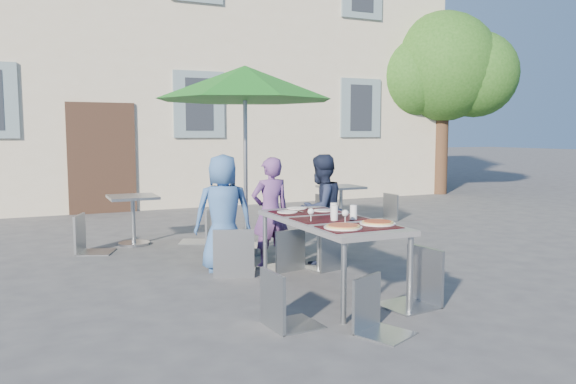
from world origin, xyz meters
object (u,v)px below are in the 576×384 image
pizza_near_left (343,226)px  bg_chair_r_0 (201,205)px  chair_2 (327,228)px  chair_4 (417,242)px  patio_umbrella (245,85)px  chair_3 (283,264)px  pizza_near_right (378,223)px  bg_chair_l_0 (87,210)px  bg_chair_l_1 (328,191)px  chair_0 (234,222)px  child_1 (270,212)px  bg_chair_r_1 (387,191)px  chair_5 (377,272)px  cafe_table_0 (133,212)px  child_2 (321,209)px  child_0 (223,213)px  cafe_table_1 (341,200)px  dining_table (330,224)px

pizza_near_left → bg_chair_r_0: (-0.28, 3.62, -0.22)m
chair_2 → chair_4: bearing=-86.2°
chair_2 → patio_umbrella: bearing=112.6°
chair_3 → chair_4: (1.38, 0.04, 0.07)m
pizza_near_right → bg_chair_l_0: size_ratio=0.34×
bg_chair_l_0 → pizza_near_left: bearing=-62.2°
bg_chair_r_0 → pizza_near_left: bearing=-85.6°
bg_chair_l_1 → chair_0: bearing=-135.5°
child_1 → bg_chair_r_1: 4.10m
chair_0 → patio_umbrella: patio_umbrella is taller
pizza_near_left → chair_5: chair_5 is taller
pizza_near_right → cafe_table_0: bearing=113.1°
child_2 → bg_chair_r_1: 3.67m
pizza_near_left → child_1: 1.82m
child_0 → bg_chair_r_1: 4.56m
cafe_table_1 → chair_0: bearing=-139.0°
child_1 → child_2: size_ratio=0.98×
chair_4 → pizza_near_right: bearing=145.9°
child_2 → chair_5: child_2 is taller
chair_4 → cafe_table_1: 4.45m
pizza_near_left → patio_umbrella: bearing=88.5°
cafe_table_0 → bg_chair_l_1: (3.35, 0.31, 0.13)m
chair_0 → bg_chair_l_0: bearing=125.4°
child_1 → bg_chair_l_0: child_1 is taller
chair_2 → bg_chair_r_1: (2.78, 2.82, 0.04)m
pizza_near_left → chair_0: 1.67m
chair_3 → bg_chair_r_1: bearing=47.3°
bg_chair_l_0 → bg_chair_r_0: (1.58, 0.08, -0.03)m
dining_table → child_1: (-0.10, 1.27, -0.04)m
chair_0 → bg_chair_l_1: chair_0 is taller
bg_chair_l_0 → chair_2: bearing=-41.1°
chair_2 → bg_chair_l_1: 3.16m
chair_0 → bg_chair_r_0: size_ratio=1.10×
bg_chair_l_0 → bg_chair_r_0: bearing=2.9°
chair_2 → patio_umbrella: (-0.53, 1.29, 1.73)m
cafe_table_1 → chair_5: bearing=-116.9°
chair_4 → cafe_table_0: (-1.92, 3.99, -0.13)m
child_2 → child_1: bearing=-29.2°
chair_5 → chair_2: bearing=72.1°
chair_4 → pizza_near_left: bearing=167.7°
chair_2 → chair_3: chair_3 is taller
pizza_near_left → patio_umbrella: (0.07, 2.67, 1.45)m
chair_5 → bg_chair_r_0: (-0.24, 4.23, 0.06)m
child_1 → child_2: (0.63, -0.10, 0.01)m
child_2 → bg_chair_l_0: 3.14m
chair_3 → pizza_near_right: bearing=12.8°
chair_4 → cafe_table_0: size_ratio=1.44×
chair_5 → cafe_table_1: 5.17m
child_0 → chair_0: (0.04, -0.26, -0.07)m
chair_0 → bg_chair_l_1: (2.61, 2.56, -0.00)m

